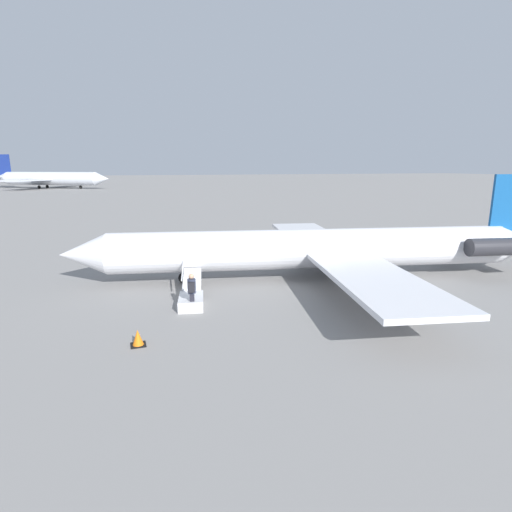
{
  "coord_description": "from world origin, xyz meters",
  "views": [
    {
      "loc": [
        10.46,
        19.88,
        6.28
      ],
      "look_at": [
        3.48,
        -0.01,
        1.56
      ],
      "focal_mm": 28.0,
      "sensor_mm": 36.0,
      "label": 1
    }
  ],
  "objects_px": {
    "airplane_far_left": "(49,178)",
    "passenger": "(192,290)",
    "airplane_main": "(328,248)",
    "boarding_stairs": "(191,297)"
  },
  "relations": [
    {
      "from": "airplane_main",
      "to": "passenger",
      "type": "relative_size",
      "value": 16.03
    },
    {
      "from": "airplane_far_left",
      "to": "passenger",
      "type": "relative_size",
      "value": 20.03
    },
    {
      "from": "airplane_far_left",
      "to": "passenger",
      "type": "bearing_deg",
      "value": -49.32
    },
    {
      "from": "airplane_main",
      "to": "airplane_far_left",
      "type": "relative_size",
      "value": 0.8
    },
    {
      "from": "airplane_main",
      "to": "boarding_stairs",
      "type": "height_order",
      "value": "airplane_main"
    },
    {
      "from": "airplane_main",
      "to": "airplane_far_left",
      "type": "bearing_deg",
      "value": -63.13
    },
    {
      "from": "airplane_main",
      "to": "boarding_stairs",
      "type": "relative_size",
      "value": 6.75
    },
    {
      "from": "boarding_stairs",
      "to": "passenger",
      "type": "bearing_deg",
      "value": -175.71
    },
    {
      "from": "boarding_stairs",
      "to": "passenger",
      "type": "height_order",
      "value": "passenger"
    },
    {
      "from": "airplane_far_left",
      "to": "passenger",
      "type": "distance_m",
      "value": 118.0
    }
  ]
}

